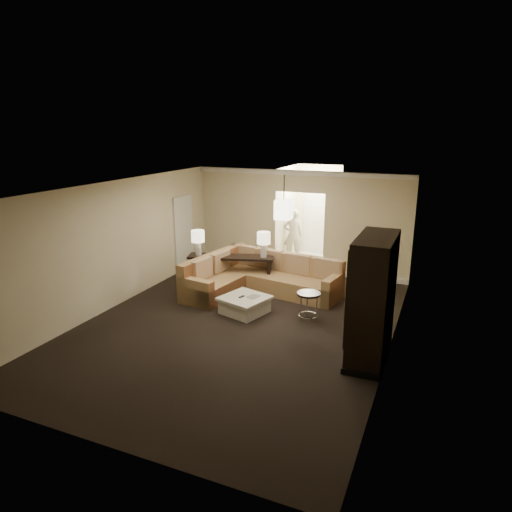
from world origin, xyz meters
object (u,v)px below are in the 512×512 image
at_px(armoire, 372,302).
at_px(console_table, 231,269).
at_px(person, 293,232).
at_px(coffee_table, 245,305).
at_px(sectional_sofa, 257,278).
at_px(drink_table, 308,301).

bearing_deg(armoire, console_table, 148.52).
relative_size(console_table, person, 1.24).
height_order(coffee_table, console_table, console_table).
xyz_separation_m(sectional_sofa, armoire, (3.05, -2.24, 0.68)).
bearing_deg(coffee_table, drink_table, 6.34).
distance_m(armoire, person, 6.08).
bearing_deg(person, drink_table, 88.16).
bearing_deg(console_table, coffee_table, -70.42).
distance_m(sectional_sofa, console_table, 0.78).
xyz_separation_m(armoire, person, (-3.14, 5.20, -0.17)).
distance_m(sectional_sofa, coffee_table, 1.30).
bearing_deg(console_table, drink_table, -43.44).
height_order(console_table, person, person).
relative_size(coffee_table, armoire, 0.52).
relative_size(console_table, armoire, 0.99).
relative_size(sectional_sofa, console_table, 1.60).
bearing_deg(sectional_sofa, drink_table, -25.40).
relative_size(coffee_table, drink_table, 1.85).
bearing_deg(person, armoire, 96.62).
bearing_deg(drink_table, person, 112.67).
bearing_deg(drink_table, sectional_sofa, 145.41).
bearing_deg(sectional_sofa, person, 100.84).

